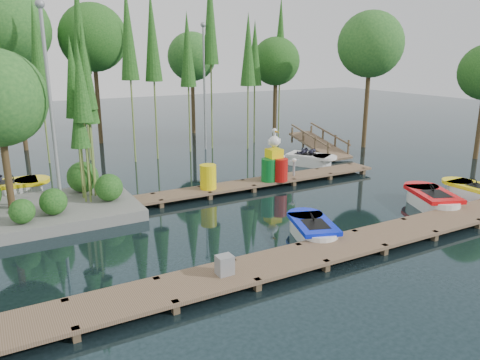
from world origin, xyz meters
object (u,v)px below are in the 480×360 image
boat_blue (312,230)px  utility_cabinet (225,265)px  island (25,128)px  yellow_barrel (208,177)px  boat_red (432,200)px  boat_yellow_far (8,189)px  drum_cluster (275,165)px

boat_blue → utility_cabinet: utility_cabinet is taller
island → yellow_barrel: bearing=-7.0°
utility_cabinet → boat_red: bearing=9.5°
boat_red → utility_cabinet: 9.76m
boat_blue → utility_cabinet: size_ratio=5.63×
boat_yellow_far → yellow_barrel: bearing=-6.4°
boat_blue → boat_yellow_far: (-8.09, 9.38, 0.07)m
utility_cabinet → yellow_barrel: (2.87, 7.00, 0.25)m
island → boat_blue: island is taller
boat_blue → yellow_barrel: size_ratio=2.81×
boat_yellow_far → utility_cabinet: boat_yellow_far is taller
drum_cluster → island: bearing=174.3°
utility_cabinet → boat_yellow_far: bearing=111.4°
island → boat_blue: bearing=-40.6°
utility_cabinet → drum_cluster: bearing=48.8°
yellow_barrel → utility_cabinet: bearing=-112.3°
boat_blue → drum_cluster: (2.15, 5.42, 0.71)m
boat_red → yellow_barrel: bearing=163.9°
drum_cluster → yellow_barrel: bearing=177.1°
boat_red → drum_cluster: 6.39m
island → yellow_barrel: size_ratio=6.80×
boat_blue → utility_cabinet: 4.12m
boat_red → drum_cluster: size_ratio=1.40×
boat_yellow_far → yellow_barrel: (7.11, -3.80, 0.48)m
yellow_barrel → drum_cluster: 3.13m
yellow_barrel → boat_red: bearing=-38.6°
boat_yellow_far → utility_cabinet: bearing=-46.9°
utility_cabinet → drum_cluster: (6.00, 6.84, 0.41)m
boat_blue → boat_yellow_far: bearing=149.6°
drum_cluster → boat_blue: bearing=-111.6°
boat_red → drum_cluster: (-3.62, 5.22, 0.68)m
boat_blue → island: bearing=158.2°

